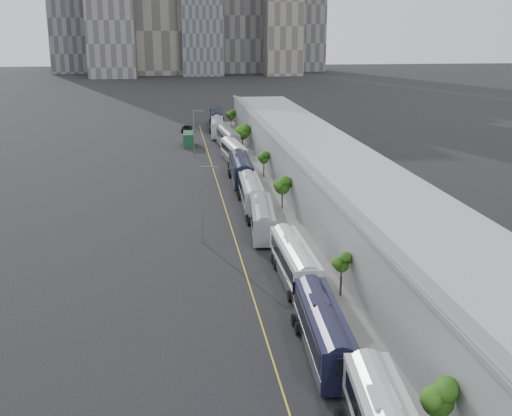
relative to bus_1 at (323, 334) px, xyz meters
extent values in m
cube|color=gray|center=(6.76, 34.32, -1.49)|extent=(10.00, 170.00, 0.12)
cube|color=gold|center=(-3.74, 34.32, -1.54)|extent=(0.12, 160.00, 0.02)
cube|color=gray|center=(10.76, 34.32, 1.85)|extent=(12.00, 160.00, 6.80)
cube|color=gray|center=(10.76, 34.32, 4.30)|extent=(12.45, 160.40, 2.57)
cube|color=gray|center=(4.86, 34.32, 5.45)|extent=(0.30, 160.00, 0.40)
cube|color=gray|center=(45.76, 284.32, 33.45)|extent=(18.00, 18.00, 70.00)
cube|color=#B1B4BC|center=(0.36, -12.10, 2.29)|extent=(1.58, 2.43, 0.32)
cube|color=black|center=(0.00, 0.02, 0.31)|extent=(3.16, 12.68, 3.04)
cube|color=black|center=(0.00, -0.17, 0.86)|extent=(3.14, 11.17, 1.04)
cube|color=silver|center=(0.00, 0.02, -0.66)|extent=(3.18, 12.43, 0.97)
cube|color=black|center=(0.00, 1.47, 1.98)|extent=(1.36, 2.19, 0.29)
cube|color=silver|center=(0.54, 14.00, 0.32)|extent=(2.65, 12.66, 3.06)
cube|color=black|center=(0.54, 13.80, 0.87)|extent=(2.69, 11.15, 1.04)
cube|color=silver|center=(0.54, 14.00, -0.66)|extent=(2.68, 12.41, 0.98)
cube|color=silver|center=(0.54, 15.46, 2.00)|extent=(1.28, 2.15, 0.29)
cube|color=gray|center=(-0.43, 28.71, 0.25)|extent=(3.56, 12.35, 2.95)
cube|color=black|center=(-0.43, 28.53, 0.78)|extent=(3.48, 10.90, 1.00)
cube|color=silver|center=(-0.43, 28.71, -0.69)|extent=(3.58, 12.11, 0.94)
cube|color=gray|center=(-0.43, 30.12, 1.87)|extent=(1.40, 2.17, 0.28)
cube|color=#A7AAB1|center=(-0.26, 40.32, 0.31)|extent=(2.99, 12.63, 3.04)
cube|color=black|center=(-0.26, 40.13, 0.86)|extent=(2.99, 11.13, 1.03)
cube|color=silver|center=(-0.26, 40.32, -0.66)|extent=(3.02, 12.38, 0.97)
cube|color=#A7AAB1|center=(-0.26, 41.77, 1.97)|extent=(1.34, 2.17, 0.29)
cube|color=black|center=(-0.16, 53.95, 0.49)|extent=(3.20, 13.88, 3.34)
cube|color=black|center=(-0.16, 53.74, 1.10)|extent=(3.21, 12.23, 1.14)
cube|color=silver|center=(-0.16, 53.95, -0.58)|extent=(3.23, 13.61, 1.07)
cube|color=black|center=(-0.16, 55.54, 2.33)|extent=(1.45, 2.38, 0.32)
cube|color=white|center=(0.22, 69.47, 0.31)|extent=(3.59, 12.70, 3.04)
cube|color=black|center=(0.22, 69.27, 0.85)|extent=(3.52, 11.21, 1.03)
cube|color=silver|center=(0.22, 69.47, -0.67)|extent=(3.61, 12.45, 0.97)
cube|color=white|center=(0.22, 70.91, 1.97)|extent=(1.43, 2.22, 0.29)
cube|color=slate|center=(0.41, 82.94, 0.42)|extent=(3.64, 13.44, 3.22)
cube|color=black|center=(0.41, 82.73, 1.00)|extent=(3.58, 11.85, 1.09)
cube|color=silver|center=(0.41, 82.94, -0.61)|extent=(3.66, 13.17, 1.03)
cube|color=slate|center=(0.41, 84.47, 2.18)|extent=(1.49, 2.34, 0.31)
cube|color=#A3A6AD|center=(-0.55, 98.57, 0.40)|extent=(3.54, 13.30, 3.19)
cube|color=black|center=(-0.55, 98.37, 0.97)|extent=(3.49, 11.73, 1.08)
cube|color=silver|center=(-0.55, 98.57, -0.62)|extent=(3.56, 13.05, 1.02)
cube|color=#A3A6AD|center=(-0.55, 100.09, 2.14)|extent=(1.47, 2.31, 0.30)
cube|color=black|center=(0.39, 113.13, 0.46)|extent=(3.88, 13.79, 3.30)
cube|color=black|center=(0.39, 112.92, 1.06)|extent=(3.80, 12.16, 1.12)
cube|color=silver|center=(0.39, 113.13, -0.59)|extent=(3.90, 13.52, 1.05)
cube|color=black|center=(0.39, 114.70, 2.27)|extent=(1.55, 2.41, 0.31)
sphere|color=#285D15|center=(3.65, -11.56, 1.82)|extent=(1.82, 1.82, 1.82)
cylinder|color=black|center=(3.90, 9.84, 0.06)|extent=(0.18, 0.18, 3.23)
sphere|color=#285D15|center=(3.90, 9.84, 1.61)|extent=(1.32, 1.32, 1.32)
cylinder|color=black|center=(3.57, 38.43, 0.06)|extent=(0.18, 0.18, 3.23)
sphere|color=#285D15|center=(3.57, 38.43, 1.70)|extent=(1.98, 1.98, 1.98)
cylinder|color=black|center=(3.84, 57.15, 0.03)|extent=(0.18, 0.18, 3.16)
sphere|color=#285D15|center=(3.84, 57.15, 1.56)|extent=(1.45, 1.45, 1.45)
cylinder|color=black|center=(3.18, 81.98, 0.23)|extent=(0.18, 0.18, 3.55)
sphere|color=#285D15|center=(3.18, 81.98, 2.12)|extent=(2.76, 2.76, 2.76)
cylinder|color=black|center=(3.60, 110.78, -0.05)|extent=(0.18, 0.18, 3.00)
sphere|color=#285D15|center=(3.60, 110.78, 1.49)|extent=(1.93, 1.93, 1.93)
cylinder|color=#59595E|center=(-7.37, 26.19, 2.75)|extent=(0.18, 0.18, 8.59)
cylinder|color=#59595E|center=(-6.47, 26.19, 6.94)|extent=(1.80, 0.14, 0.14)
cube|color=#59595E|center=(-5.67, 26.19, 6.79)|extent=(0.50, 0.22, 0.18)
cylinder|color=#59595E|center=(-6.40, 76.36, 2.65)|extent=(0.18, 0.18, 8.40)
cylinder|color=#59595E|center=(-5.50, 76.36, 6.75)|extent=(1.80, 0.14, 0.14)
cube|color=#59595E|center=(-4.70, 76.36, 6.60)|extent=(0.50, 0.22, 0.18)
cube|color=#113921|center=(-7.07, 87.10, -0.22)|extent=(2.33, 6.46, 2.66)
imported|color=black|center=(-7.05, 105.13, -0.84)|extent=(2.70, 5.25, 1.42)
camera|label=1|loc=(-10.22, -40.90, 21.17)|focal=45.00mm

